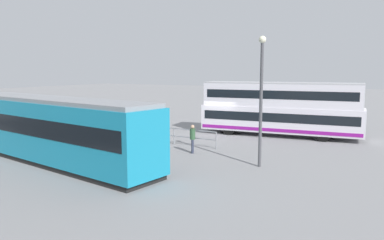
% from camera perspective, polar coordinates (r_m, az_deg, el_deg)
% --- Properties ---
extents(ground_plane, '(160.00, 160.00, 0.00)m').
position_cam_1_polar(ground_plane, '(28.72, 4.41, -2.09)').
color(ground_plane, gray).
extents(double_decker_bus, '(11.66, 3.26, 3.96)m').
position_cam_1_polar(double_decker_bus, '(28.17, 13.30, 1.69)').
color(double_decker_bus, silver).
rests_on(double_decker_bus, ground).
extents(tram_yellow, '(14.67, 5.02, 3.42)m').
position_cam_1_polar(tram_yellow, '(21.09, -20.74, -1.23)').
color(tram_yellow, teal).
rests_on(tram_yellow, ground).
extents(pedestrian_near_railing, '(0.45, 0.45, 1.62)m').
position_cam_1_polar(pedestrian_near_railing, '(24.83, -4.76, -1.45)').
color(pedestrian_near_railing, '#33384C').
rests_on(pedestrian_near_railing, ground).
extents(pedestrian_crossing, '(0.42, 0.42, 1.68)m').
position_cam_1_polar(pedestrian_crossing, '(21.82, 0.08, -2.60)').
color(pedestrian_crossing, '#33384C').
rests_on(pedestrian_crossing, ground).
extents(pedestrian_railing, '(6.24, 0.29, 1.08)m').
position_cam_1_polar(pedestrian_railing, '(24.52, -2.76, -2.03)').
color(pedestrian_railing, gray).
rests_on(pedestrian_railing, ground).
extents(info_sign, '(0.99, 0.18, 2.54)m').
position_cam_1_polar(info_sign, '(27.24, -10.71, 0.98)').
color(info_sign, slate).
rests_on(info_sign, ground).
extents(street_lamp, '(0.36, 0.36, 6.49)m').
position_cam_1_polar(street_lamp, '(18.72, 10.54, 4.37)').
color(street_lamp, '#4C4C51').
rests_on(street_lamp, ground).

